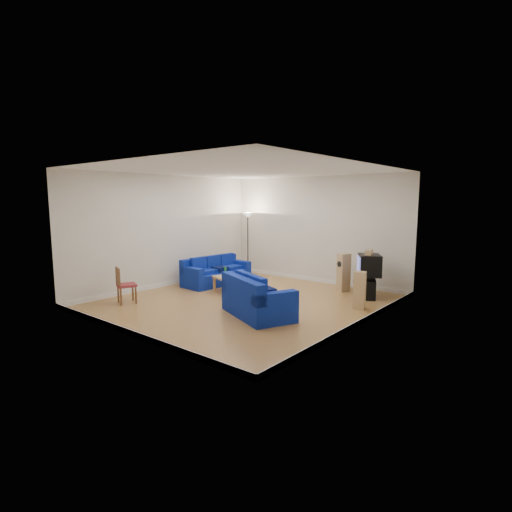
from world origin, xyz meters
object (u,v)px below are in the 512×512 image
Objects in this scene: sofa_loveseat at (256,301)px; coffee_table at (232,280)px; television at (369,265)px; sofa_three_seat at (215,274)px; tv_stand at (366,288)px.

sofa_loveseat is 2.11m from coffee_table.
television is at bearing 92.72° from sofa_loveseat.
television is at bearing 33.90° from coffee_table.
television is (2.94, 1.98, 0.46)m from coffee_table.
sofa_three_seat is at bearing -104.66° from television.
coffee_table is 1.70× the size of tv_stand.
television is (1.19, 3.14, 0.51)m from sofa_loveseat.
television reaches higher than sofa_three_seat.
sofa_three_seat is 4.39m from tv_stand.
coffee_table is at bearing -82.37° from tv_stand.
sofa_loveseat is 2.54× the size of tv_stand.
tv_stand reaches higher than coffee_table.
television reaches higher than sofa_loveseat.
sofa_loveseat reaches higher than sofa_three_seat.
sofa_three_seat is 2.41× the size of television.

